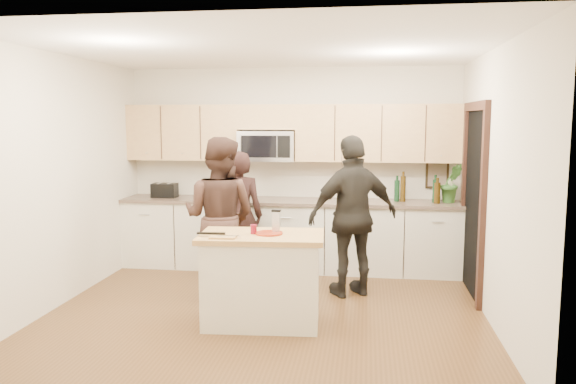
# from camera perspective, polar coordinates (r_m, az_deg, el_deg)

# --- Properties ---
(floor) EXTENTS (4.50, 4.50, 0.00)m
(floor) POSITION_cam_1_polar(r_m,az_deg,el_deg) (6.08, -2.11, -11.85)
(floor) COLOR brown
(floor) RESTS_ON ground
(room_shell) EXTENTS (4.52, 4.02, 2.71)m
(room_shell) POSITION_cam_1_polar(r_m,az_deg,el_deg) (5.75, -2.20, 4.67)
(room_shell) COLOR beige
(room_shell) RESTS_ON ground
(back_cabinetry) EXTENTS (4.50, 0.66, 0.94)m
(back_cabinetry) POSITION_cam_1_polar(r_m,az_deg,el_deg) (7.56, 0.12, -4.30)
(back_cabinetry) COLOR beige
(back_cabinetry) RESTS_ON ground
(upper_cabinetry) EXTENTS (4.50, 0.33, 0.75)m
(upper_cabinetry) POSITION_cam_1_polar(r_m,az_deg,el_deg) (7.55, 0.52, 6.16)
(upper_cabinetry) COLOR tan
(upper_cabinetry) RESTS_ON ground
(microwave) EXTENTS (0.76, 0.41, 0.40)m
(microwave) POSITION_cam_1_polar(r_m,az_deg,el_deg) (7.57, -2.10, 4.70)
(microwave) COLOR silver
(microwave) RESTS_ON ground
(doorway) EXTENTS (0.06, 1.25, 2.20)m
(doorway) POSITION_cam_1_polar(r_m,az_deg,el_deg) (6.71, 18.35, -0.22)
(doorway) COLOR black
(doorway) RESTS_ON ground
(framed_picture) EXTENTS (0.30, 0.03, 0.38)m
(framed_picture) POSITION_cam_1_polar(r_m,az_deg,el_deg) (7.72, 14.92, 1.76)
(framed_picture) COLOR black
(framed_picture) RESTS_ON ground
(dish_towel) EXTENTS (0.34, 0.60, 0.48)m
(dish_towel) POSITION_cam_1_polar(r_m,az_deg,el_deg) (7.51, -7.28, -1.89)
(dish_towel) COLOR white
(dish_towel) RESTS_ON ground
(island) EXTENTS (1.24, 0.78, 0.90)m
(island) POSITION_cam_1_polar(r_m,az_deg,el_deg) (5.56, -2.68, -8.78)
(island) COLOR beige
(island) RESTS_ON ground
(red_plate) EXTENTS (0.27, 0.27, 0.02)m
(red_plate) POSITION_cam_1_polar(r_m,az_deg,el_deg) (5.45, -1.96, -4.20)
(red_plate) COLOR maroon
(red_plate) RESTS_ON island
(box_grater) EXTENTS (0.09, 0.06, 0.21)m
(box_grater) POSITION_cam_1_polar(r_m,az_deg,el_deg) (5.48, -1.20, -2.89)
(box_grater) COLOR silver
(box_grater) RESTS_ON red_plate
(drink_glass) EXTENTS (0.06, 0.06, 0.09)m
(drink_glass) POSITION_cam_1_polar(r_m,az_deg,el_deg) (5.45, -3.51, -3.80)
(drink_glass) COLOR maroon
(drink_glass) RESTS_ON island
(cutting_board) EXTENTS (0.26, 0.19, 0.02)m
(cutting_board) POSITION_cam_1_polar(r_m,az_deg,el_deg) (5.31, -6.59, -4.54)
(cutting_board) COLOR tan
(cutting_board) RESTS_ON island
(tongs) EXTENTS (0.27, 0.05, 0.02)m
(tongs) POSITION_cam_1_polar(r_m,az_deg,el_deg) (5.39, -7.82, -4.18)
(tongs) COLOR black
(tongs) RESTS_ON cutting_board
(knife) EXTENTS (0.23, 0.04, 0.01)m
(knife) POSITION_cam_1_polar(r_m,az_deg,el_deg) (5.29, -6.00, -4.46)
(knife) COLOR silver
(knife) RESTS_ON cutting_board
(toaster) EXTENTS (0.33, 0.20, 0.20)m
(toaster) POSITION_cam_1_polar(r_m,az_deg,el_deg) (7.87, -12.43, 0.16)
(toaster) COLOR black
(toaster) RESTS_ON back_cabinetry
(bottle_cluster) EXTENTS (0.75, 0.25, 0.39)m
(bottle_cluster) POSITION_cam_1_polar(r_m,az_deg,el_deg) (7.45, 13.71, 0.35)
(bottle_cluster) COLOR black
(bottle_cluster) RESTS_ON back_cabinetry
(orchid) EXTENTS (0.32, 0.28, 0.50)m
(orchid) POSITION_cam_1_polar(r_m,az_deg,el_deg) (7.49, 16.27, 0.87)
(orchid) COLOR #3B732E
(orchid) RESTS_ON back_cabinetry
(woman_left) EXTENTS (0.63, 0.46, 1.62)m
(woman_left) POSITION_cam_1_polar(r_m,az_deg,el_deg) (7.06, -4.96, -2.38)
(woman_left) COLOR black
(woman_left) RESTS_ON ground
(woman_center) EXTENTS (0.99, 0.83, 1.81)m
(woman_center) POSITION_cam_1_polar(r_m,az_deg,el_deg) (6.41, -6.97, -2.53)
(woman_center) COLOR #311F18
(woman_center) RESTS_ON ground
(woman_right) EXTENTS (1.16, 0.89, 1.83)m
(woman_right) POSITION_cam_1_polar(r_m,az_deg,el_deg) (6.39, 6.65, -2.46)
(woman_right) COLOR black
(woman_right) RESTS_ON ground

